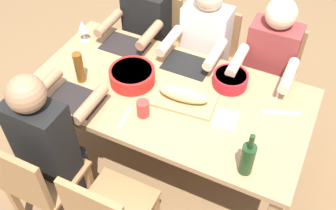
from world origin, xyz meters
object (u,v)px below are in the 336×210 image
diner_near_left (268,65)px  serving_bowl_fruit (132,75)px  beer_bottle (79,67)px  chair_near_left (269,72)px  wine_bottle (247,158)px  napkin_stack (225,120)px  chair_near_right (156,39)px  chair_far_right (37,181)px  diner_far_right (48,137)px  cutting_board (183,100)px  cup_far_center (143,109)px  diner_near_center (203,46)px  bread_loaf (184,94)px  wine_glass (83,27)px  chair_near_center (210,55)px  serving_bowl_greens (230,79)px  diner_near_right (144,29)px  dining_table (168,102)px

diner_near_left → serving_bowl_fruit: diner_near_left is taller
diner_near_left → beer_bottle: diner_near_left is taller
chair_near_left → wine_bottle: 1.21m
wine_bottle → napkin_stack: (0.21, -0.29, -0.10)m
chair_near_right → napkin_stack: 1.28m
chair_far_right → diner_far_right: bearing=-90.0°
serving_bowl_fruit → cutting_board: serving_bowl_fruit is taller
diner_near_left → beer_bottle: size_ratio=5.45×
serving_bowl_fruit → cup_far_center: bearing=131.0°
chair_near_right → serving_bowl_fruit: size_ratio=2.84×
diner_near_center → bread_loaf: 0.65m
beer_bottle → wine_glass: beer_bottle is taller
chair_near_center → beer_bottle: bearing=58.5°
chair_near_left → beer_bottle: 1.46m
chair_near_right → cup_far_center: 1.15m
chair_far_right → wine_bottle: wine_bottle is taller
diner_near_left → serving_bowl_greens: bearing=65.3°
bread_loaf → wine_bottle: (-0.51, 0.33, 0.04)m
beer_bottle → chair_near_left: bearing=-139.0°
napkin_stack → wine_bottle: bearing=126.5°
cutting_board → cup_far_center: 0.27m
diner_near_right → wine_bottle: 1.48m
serving_bowl_greens → diner_near_center: bearing=-47.5°
chair_near_center → napkin_stack: bearing=115.8°
chair_near_center → wine_glass: wine_glass is taller
serving_bowl_fruit → wine_glass: bearing=-23.5°
wine_bottle → napkin_stack: 0.37m
diner_near_center → serving_bowl_greens: diner_near_center is taller
wine_bottle → chair_near_center: bearing=-61.3°
beer_bottle → wine_glass: size_ratio=1.33×
chair_near_right → bread_loaf: 1.07m
chair_near_right → chair_near_left: (-0.99, 0.00, 0.00)m
chair_near_center → diner_near_center: diner_near_center is taller
diner_near_left → wine_glass: size_ratio=7.23×
chair_near_center → serving_bowl_greens: chair_near_center is taller
wine_bottle → chair_near_left: bearing=-83.5°
chair_near_right → napkin_stack: (-0.91, 0.85, 0.27)m
dining_table → serving_bowl_fruit: (0.26, -0.00, 0.14)m
serving_bowl_greens → napkin_stack: 0.32m
chair_near_center → beer_bottle: 1.15m
serving_bowl_greens → napkin_stack: (-0.08, 0.31, -0.04)m
diner_far_right → diner_near_right: 1.21m
serving_bowl_greens → cutting_board: size_ratio=0.57×
diner_near_center → napkin_stack: size_ratio=8.57×
wine_glass → chair_near_right: bearing=-118.7°
chair_near_left → chair_near_center: bearing=0.0°
chair_near_left → cup_far_center: 1.20m
dining_table → chair_near_left: size_ratio=2.12×
dining_table → diner_near_center: (0.00, -0.60, 0.04)m
beer_bottle → wine_glass: 0.44m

